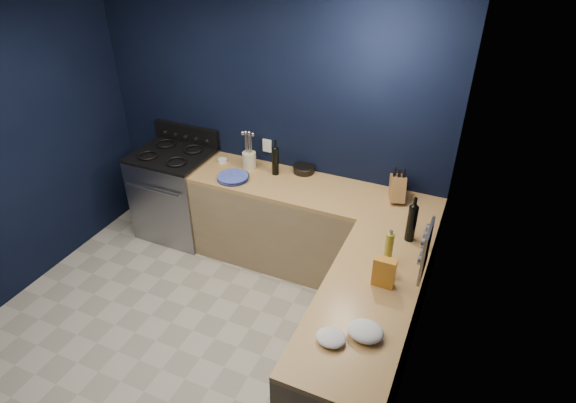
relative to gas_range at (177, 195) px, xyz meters
The scene contains 27 objects.
floor 1.76m from the gas_range, 56.78° to the right, with size 3.50×3.50×0.02m, color #B0AB9A.
ceiling 2.74m from the gas_range, 56.78° to the right, with size 3.50×3.50×0.02m, color silver.
wall_back 1.30m from the gas_range, 20.08° to the left, with size 3.50×0.02×2.60m, color black.
wall_right 3.16m from the gas_range, 27.83° to the right, with size 0.02×3.50×2.60m, color black.
cab_back 1.53m from the gas_range, ahead, with size 2.30×0.63×0.86m, color #947B57.
top_back 1.59m from the gas_range, ahead, with size 2.30×0.63×0.04m, color olive.
cab_right 2.62m from the gas_range, 25.64° to the right, with size 0.63×1.67×0.86m, color #947B57.
top_right 2.66m from the gas_range, 25.64° to the right, with size 0.63×1.67×0.04m, color olive.
gas_range is the anchor object (origin of this frame).
oven_door 0.32m from the gas_range, 90.00° to the right, with size 0.59×0.02×0.42m, color black.
cooktop 0.48m from the gas_range, ahead, with size 0.76×0.66×0.03m, color black.
backguard 0.65m from the gas_range, 90.00° to the left, with size 0.76×0.06×0.20m, color black.
spice_panel 2.89m from the gas_range, 18.08° to the right, with size 0.02×0.28×0.38m, color gray.
wall_outlet 1.16m from the gas_range, 18.88° to the left, with size 0.09×0.02×0.13m, color white.
plate_stack 0.92m from the gas_range, ahead, with size 0.29×0.29×0.04m, color #3241AC.
ramekin 0.70m from the gas_range, 14.05° to the left, with size 0.09×0.09×0.04m, color white.
utensil_crock 0.98m from the gas_range, ahead, with size 0.13×0.13×0.17m, color beige.
wine_bottle_back 1.25m from the gas_range, ahead, with size 0.07×0.07×0.27m, color black.
lemon_basket 1.45m from the gas_range, 11.36° to the left, with size 0.20×0.20×0.08m, color black.
knife_block 2.34m from the gas_range, ahead, with size 0.12×0.20×0.22m, color olive.
wine_bottle_right 2.59m from the gas_range, ahead, with size 0.07×0.07×0.30m, color black.
oil_bottle 2.58m from the gas_range, 17.10° to the right, with size 0.06×0.06×0.26m, color #9D9626.
spice_jar_near 2.66m from the gas_range, 20.25° to the right, with size 0.04×0.04×0.09m, color olive.
spice_jar_far 2.60m from the gas_range, 21.19° to the right, with size 0.05×0.05×0.09m, color olive.
crouton_bag 2.68m from the gas_range, 22.00° to the right, with size 0.15×0.07×0.22m, color #B74828.
towel_front 2.90m from the gas_range, 30.96° to the right, with size 0.22×0.19×0.08m, color white.
towel_end 2.81m from the gas_range, 34.94° to the right, with size 0.18×0.16×0.05m, color white.
Camera 1 is at (1.90, -2.05, 3.12)m, focal length 29.65 mm.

